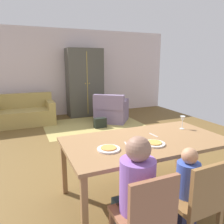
# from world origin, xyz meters

# --- Properties ---
(ground_plane) EXTENTS (7.07, 6.05, 0.02)m
(ground_plane) POSITION_xyz_m (0.00, 0.43, -0.01)
(ground_plane) COLOR brown
(back_wall) EXTENTS (7.07, 0.10, 2.70)m
(back_wall) POSITION_xyz_m (0.00, 3.50, 1.35)
(back_wall) COLOR beige
(back_wall) RESTS_ON ground_plane
(dining_table) EXTENTS (1.97, 1.05, 0.76)m
(dining_table) POSITION_xyz_m (-0.11, -1.48, 0.70)
(dining_table) COLOR #966B42
(dining_table) RESTS_ON ground_plane
(plate_near_man) EXTENTS (0.25, 0.25, 0.02)m
(plate_near_man) POSITION_xyz_m (-0.65, -1.60, 0.77)
(plate_near_man) COLOR silver
(plate_near_man) RESTS_ON dining_table
(pizza_near_man) EXTENTS (0.17, 0.17, 0.01)m
(pizza_near_man) POSITION_xyz_m (-0.65, -1.60, 0.78)
(pizza_near_man) COLOR #E59342
(pizza_near_man) RESTS_ON plate_near_man
(plate_near_child) EXTENTS (0.25, 0.25, 0.02)m
(plate_near_child) POSITION_xyz_m (-0.11, -1.66, 0.77)
(plate_near_child) COLOR silver
(plate_near_child) RESTS_ON dining_table
(pizza_near_child) EXTENTS (0.17, 0.17, 0.01)m
(pizza_near_child) POSITION_xyz_m (-0.11, -1.66, 0.78)
(pizza_near_child) COLOR gold
(pizza_near_child) RESTS_ON plate_near_child
(wine_glass) EXTENTS (0.07, 0.07, 0.19)m
(wine_glass) POSITION_xyz_m (0.60, -1.30, 0.89)
(wine_glass) COLOR silver
(wine_glass) RESTS_ON dining_table
(fork) EXTENTS (0.05, 0.15, 0.01)m
(fork) POSITION_xyz_m (-0.41, -1.53, 0.76)
(fork) COLOR silver
(fork) RESTS_ON dining_table
(knife) EXTENTS (0.03, 0.17, 0.01)m
(knife) POSITION_xyz_m (0.07, -1.38, 0.76)
(knife) COLOR silver
(knife) RESTS_ON dining_table
(dining_chair_man) EXTENTS (0.42, 0.42, 0.87)m
(dining_chair_man) POSITION_xyz_m (-0.65, -2.37, 0.49)
(dining_chair_man) COLOR #965E3F
(dining_chair_man) RESTS_ON ground_plane
(person_man) EXTENTS (0.30, 0.40, 1.11)m
(person_man) POSITION_xyz_m (-0.65, -2.19, 0.51)
(person_man) COLOR #263B40
(person_man) RESTS_ON ground_plane
(dining_chair_child) EXTENTS (0.44, 0.44, 0.87)m
(dining_chair_child) POSITION_xyz_m (-0.11, -2.37, 0.49)
(dining_chair_child) COLOR olive
(dining_chair_child) RESTS_ON ground_plane
(person_child) EXTENTS (0.22, 0.29, 0.92)m
(person_child) POSITION_xyz_m (-0.11, -2.20, 0.43)
(person_child) COLOR #2A2B4B
(person_child) RESTS_ON ground_plane
(area_rug) EXTENTS (2.60, 1.80, 0.01)m
(area_rug) POSITION_xyz_m (0.34, 1.88, 0.00)
(area_rug) COLOR tan
(area_rug) RESTS_ON ground_plane
(couch) EXTENTS (1.64, 0.86, 0.82)m
(couch) POSITION_xyz_m (-1.41, 2.74, 0.30)
(couch) COLOR #A9904B
(couch) RESTS_ON ground_plane
(armchair) EXTENTS (1.20, 1.20, 0.82)m
(armchair) POSITION_xyz_m (0.94, 2.04, 0.32)
(armchair) COLOR slate
(armchair) RESTS_ON ground_plane
(armoire) EXTENTS (1.10, 0.59, 2.10)m
(armoire) POSITION_xyz_m (0.48, 3.11, 1.05)
(armoire) COLOR #48463B
(armoire) RESTS_ON ground_plane
(handbag) EXTENTS (0.32, 0.16, 0.26)m
(handbag) POSITION_xyz_m (0.42, 1.58, 0.13)
(handbag) COLOR black
(handbag) RESTS_ON ground_plane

